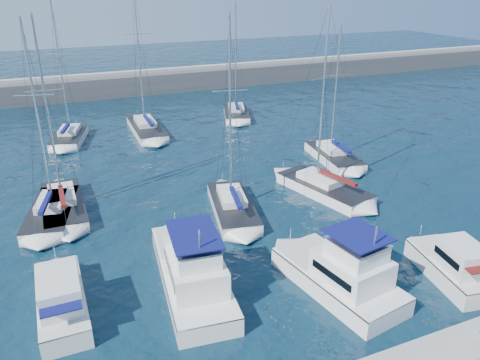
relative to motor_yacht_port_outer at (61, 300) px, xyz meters
name	(u,v)px	position (x,y,z in m)	size (l,w,h in m)	color
ground	(245,267)	(11.01, 0.29, -0.94)	(220.00, 220.00, 0.00)	black
breakwater	(112,88)	(11.01, 52.29, 0.11)	(160.00, 6.00, 4.45)	#424244
dock_cleat_near_stbd	(480,334)	(19.01, -10.71, -0.22)	(0.16, 0.16, 0.25)	silver
motor_yacht_port_outer	(61,300)	(0.00, 0.00, 0.00)	(2.54, 7.24, 3.20)	silver
motor_yacht_port_inner	(193,272)	(7.30, -0.54, 0.19)	(4.64, 10.93, 4.69)	silver
motor_yacht_stbd_inner	(343,275)	(15.22, -4.29, 0.19)	(4.95, 8.75, 4.69)	silver
motor_yacht_stbd_outer	(453,267)	(22.06, -5.98, 0.00)	(3.54, 6.48, 3.20)	silver
sailboat_mid_a	(52,212)	(0.05, 12.07, -0.41)	(4.76, 8.44, 15.07)	silver
sailboat_mid_b	(63,205)	(0.95, 12.99, -0.42)	(3.08, 8.65, 15.18)	silver
sailboat_mid_c	(233,207)	(13.14, 7.52, -0.41)	(4.57, 8.63, 15.25)	silver
sailboat_mid_d	(324,188)	(21.64, 7.78, -0.42)	(5.24, 9.12, 15.62)	silver
sailboat_mid_e	(334,156)	(26.78, 14.00, -0.43)	(4.02, 8.18, 13.46)	silver
sailboat_back_a	(69,137)	(2.81, 30.71, -0.40)	(4.92, 7.88, 15.40)	silver
sailboat_back_b	(146,128)	(11.51, 30.60, -0.40)	(3.44, 9.95, 18.10)	silver
sailboat_back_c	(236,114)	(23.83, 32.43, -0.41)	(5.33, 8.12, 14.85)	silver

